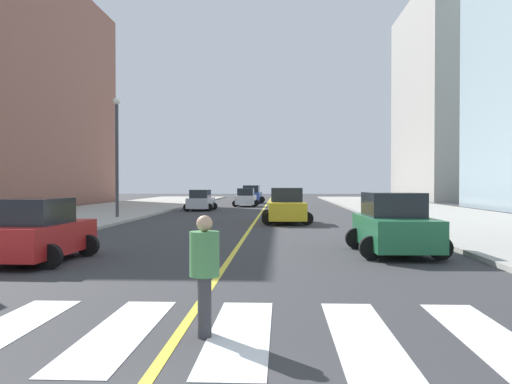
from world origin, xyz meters
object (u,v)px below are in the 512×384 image
object	(u,v)px
car_green_fourth	(394,225)
fire_hydrant	(397,213)
car_blue_nearest	(252,195)
street_lamp	(117,147)
car_silver_fifth	(201,201)
car_red_second	(38,232)
pedestrian_crossing	(205,270)
car_white_sixth	(246,198)
car_yellow_third	(286,207)

from	to	relation	value
car_green_fourth	fire_hydrant	distance (m)	13.01
car_blue_nearest	fire_hydrant	distance (m)	31.67
street_lamp	car_silver_fifth	bearing A→B (deg)	71.81
car_red_second	car_green_fourth	size ratio (longest dim) A/B	0.94
car_red_second	pedestrian_crossing	bearing A→B (deg)	-48.55
car_silver_fifth	street_lamp	distance (m)	12.01
pedestrian_crossing	car_silver_fifth	bearing A→B (deg)	-178.68
car_green_fourth	car_silver_fifth	size ratio (longest dim) A/B	1.13
car_red_second	car_green_fourth	world-z (taller)	car_green_fourth
car_silver_fifth	fire_hydrant	bearing A→B (deg)	-44.67
car_red_second	car_blue_nearest	bearing A→B (deg)	87.81
car_white_sixth	pedestrian_crossing	bearing A→B (deg)	-86.30
pedestrian_crossing	car_red_second	bearing A→B (deg)	-148.24
pedestrian_crossing	street_lamp	distance (m)	26.79
car_white_sixth	pedestrian_crossing	size ratio (longest dim) A/B	2.23
car_red_second	car_white_sixth	bearing A→B (deg)	86.88
car_green_fourth	street_lamp	bearing A→B (deg)	-50.36
car_red_second	fire_hydrant	bearing A→B (deg)	50.82
car_blue_nearest	fire_hydrant	size ratio (longest dim) A/B	5.11
fire_hydrant	street_lamp	world-z (taller)	street_lamp
car_yellow_third	car_silver_fifth	size ratio (longest dim) A/B	1.16
car_red_second	street_lamp	size ratio (longest dim) A/B	0.56
car_yellow_third	car_green_fourth	size ratio (longest dim) A/B	1.02
fire_hydrant	street_lamp	size ratio (longest dim) A/B	0.12
car_blue_nearest	car_white_sixth	distance (m)	8.51
car_red_second	car_yellow_third	distance (m)	16.73
car_yellow_third	pedestrian_crossing	bearing A→B (deg)	84.77
car_blue_nearest	pedestrian_crossing	world-z (taller)	car_blue_nearest
car_red_second	car_yellow_third	size ratio (longest dim) A/B	0.92
car_silver_fifth	pedestrian_crossing	xyz separation A→B (m)	(5.44, -35.84, 0.17)
car_green_fourth	street_lamp	size ratio (longest dim) A/B	0.60
car_red_second	fire_hydrant	size ratio (longest dim) A/B	4.62
car_yellow_third	fire_hydrant	size ratio (longest dim) A/B	5.03
car_blue_nearest	car_yellow_third	distance (m)	30.24
fire_hydrant	street_lamp	distance (m)	17.23
car_green_fourth	car_silver_fifth	distance (m)	28.33
car_yellow_third	car_silver_fifth	distance (m)	15.25
car_green_fourth	pedestrian_crossing	size ratio (longest dim) A/B	2.49
car_blue_nearest	car_silver_fifth	size ratio (longest dim) A/B	1.17
pedestrian_crossing	fire_hydrant	world-z (taller)	pedestrian_crossing
car_silver_fifth	pedestrian_crossing	size ratio (longest dim) A/B	2.20
car_green_fourth	fire_hydrant	xyz separation A→B (m)	(2.82, 12.70, -0.33)
car_red_second	car_silver_fifth	xyz separation A→B (m)	(0.32, 28.74, -0.05)
car_white_sixth	street_lamp	size ratio (longest dim) A/B	0.53
fire_hydrant	street_lamp	bearing A→B (deg)	170.07
car_red_second	car_green_fourth	distance (m)	10.71
car_green_fourth	car_white_sixth	bearing A→B (deg)	-80.24
car_green_fourth	pedestrian_crossing	world-z (taller)	car_green_fourth
car_white_sixth	street_lamp	xyz separation A→B (m)	(-6.76, -18.74, 3.68)
car_red_second	car_green_fourth	bearing A→B (deg)	14.71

